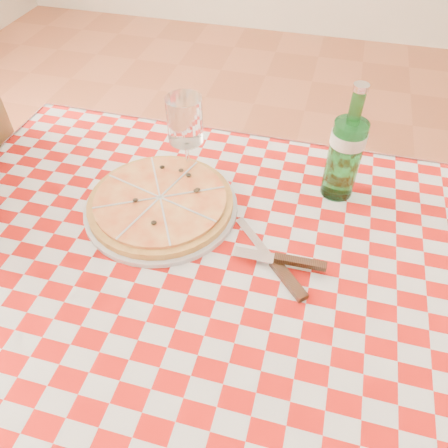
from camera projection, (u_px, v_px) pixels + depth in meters
The scene contains 6 objects.
dining_table at pixel (226, 300), 0.90m from camera, with size 1.20×0.80×0.75m.
tablecloth at pixel (226, 271), 0.83m from camera, with size 1.30×0.90×0.01m, color #AC100A.
pizza_plate at pixel (161, 202), 0.93m from camera, with size 0.33×0.33×0.04m, color #B77A3D, non-canonical shape.
water_bottle at pixel (347, 144), 0.89m from camera, with size 0.07×0.07×0.26m, color #1B6C27, non-canonical shape.
wine_glass at pixel (186, 139), 0.95m from camera, with size 0.08×0.08×0.20m, color white, non-canonical shape.
cutlery at pixel (274, 259), 0.83m from camera, with size 0.25×0.21×0.03m, color silver, non-canonical shape.
Camera 1 is at (0.13, -0.50, 1.41)m, focal length 35.00 mm.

